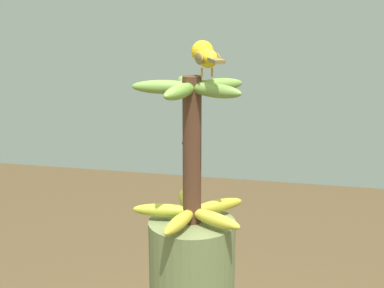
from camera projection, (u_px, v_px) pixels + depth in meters
banana_bunch at (192, 151)px, 1.26m from camera, size 0.28×0.29×0.36m
perched_bird at (205, 55)px, 1.21m from camera, size 0.10×0.19×0.08m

